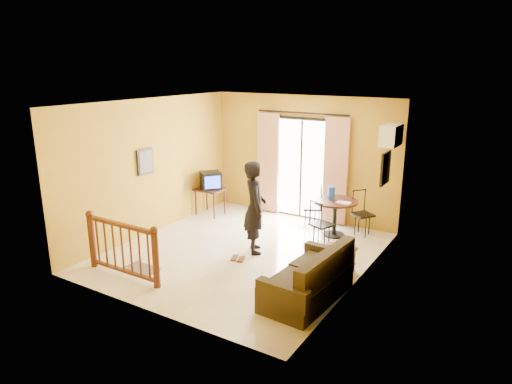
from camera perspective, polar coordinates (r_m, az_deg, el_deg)
The scene contains 19 objects.
ground at distance 8.75m, azimuth -1.63°, elevation -7.52°, with size 5.00×5.00×0.00m, color beige.
room_shell at distance 8.23m, azimuth -1.72°, elevation 3.45°, with size 5.00×5.00×5.00m.
balcony_door at distance 10.41m, azimuth 5.66°, elevation 3.07°, with size 2.25×0.14×2.46m.
tv_table at distance 10.76m, azimuth -5.77°, elevation 0.04°, with size 0.64×0.53×0.64m.
television at distance 10.67m, azimuth -5.68°, elevation 1.47°, with size 0.60×0.60×0.40m.
picture_left at distance 9.49m, azimuth -13.68°, elevation 3.71°, with size 0.05×0.42×0.52m.
dining_table at distance 9.51m, azimuth 9.86°, elevation -1.94°, with size 0.91×0.91×0.76m.
water_jug at distance 9.52m, azimuth 9.41°, elevation -0.08°, with size 0.14×0.14×0.26m, color blue.
serving_tray at distance 9.30m, azimuth 10.89°, elevation -1.31°, with size 0.28×0.18×0.02m, color #F2EBCE.
dining_chairs at distance 9.67m, azimuth 9.39°, elevation -5.42°, with size 1.63×1.55×0.95m.
air_conditioner at distance 9.07m, azimuth 16.49°, elevation 6.83°, with size 0.31×0.60×0.40m.
botanical_print at distance 8.51m, azimuth 15.86°, elevation 2.89°, with size 0.05×0.50×0.60m.
coffee_table at distance 7.75m, azimuth 9.51°, elevation -8.59°, with size 0.54×0.97×0.43m.
bowl at distance 7.67m, azimuth 9.53°, elevation -7.48°, with size 0.17×0.17×0.05m, color #4E2F1B.
sofa at distance 7.02m, azimuth 6.80°, elevation -10.99°, with size 0.91×1.78×0.83m.
standing_person at distance 8.48m, azimuth -0.15°, elevation -1.94°, with size 0.64×0.42×1.75m, color black.
stair_balustrade at distance 7.91m, azimuth -16.42°, elevation -6.38°, with size 1.63×0.13×1.04m.
doormat at distance 8.30m, azimuth -14.21°, elevation -9.30°, with size 0.60×0.40×0.02m, color #5B5249.
sandals at distance 8.44m, azimuth -2.29°, elevation -8.31°, with size 0.32×0.27×0.03m.
Camera 1 is at (4.42, -6.72, 3.45)m, focal length 32.00 mm.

